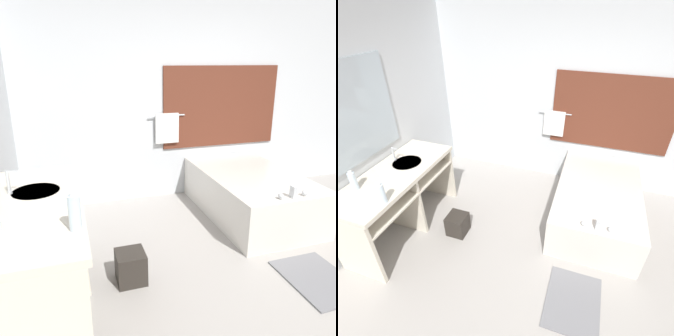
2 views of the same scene
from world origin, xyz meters
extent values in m
plane|color=#A8A39E|center=(0.00, 0.00, 0.00)|extent=(16.00, 16.00, 0.00)
cube|color=silver|center=(0.00, 2.23, 1.35)|extent=(7.40, 0.06, 2.70)
cube|color=brown|center=(0.51, 2.19, 1.24)|extent=(1.70, 0.02, 1.10)
cylinder|color=silver|center=(-0.30, 2.16, 1.15)|extent=(0.50, 0.02, 0.02)
cube|color=white|center=(-0.30, 2.15, 0.98)|extent=(0.32, 0.04, 0.40)
cube|color=#B2C1CC|center=(-2.19, 0.28, 1.59)|extent=(0.02, 1.10, 1.10)
cube|color=beige|center=(-1.86, 0.28, 0.87)|extent=(0.65, 1.62, 0.05)
cube|color=beige|center=(-1.86, 0.28, 0.65)|extent=(0.62, 1.54, 0.02)
cylinder|color=white|center=(-1.86, 0.52, 0.82)|extent=(0.35, 0.35, 0.15)
cube|color=beige|center=(-1.86, -0.51, 0.42)|extent=(0.60, 0.04, 0.84)
cube|color=beige|center=(-1.86, 0.28, 0.42)|extent=(0.60, 0.04, 0.84)
cube|color=beige|center=(-1.86, 1.07, 0.42)|extent=(0.60, 0.04, 0.84)
cylinder|color=white|center=(-1.81, -0.13, 0.73)|extent=(0.13, 0.45, 0.13)
cylinder|color=white|center=(-1.81, 0.69, 0.73)|extent=(0.13, 0.45, 0.13)
cylinder|color=silver|center=(-2.04, 0.52, 0.90)|extent=(0.04, 0.04, 0.02)
cylinder|color=silver|center=(-2.04, 0.52, 0.99)|extent=(0.02, 0.02, 0.16)
cube|color=silver|center=(-2.00, 0.52, 1.06)|extent=(0.07, 0.01, 0.01)
cube|color=silver|center=(0.51, 1.30, 0.27)|extent=(1.06, 1.77, 0.54)
ellipsoid|color=white|center=(0.51, 1.30, 0.39)|extent=(0.77, 1.28, 0.30)
cube|color=silver|center=(0.51, 0.52, 0.60)|extent=(0.04, 0.07, 0.12)
sphere|color=silver|center=(0.37, 0.52, 0.57)|extent=(0.06, 0.06, 0.06)
sphere|color=silver|center=(0.65, 0.52, 0.57)|extent=(0.06, 0.06, 0.06)
cylinder|color=silver|center=(-2.04, -0.12, 1.00)|extent=(0.07, 0.07, 0.21)
cylinder|color=white|center=(-2.04, -0.12, 1.11)|extent=(0.04, 0.04, 0.02)
cylinder|color=silver|center=(-1.60, -0.20, 1.00)|extent=(0.07, 0.07, 0.22)
cylinder|color=white|center=(-1.60, -0.20, 1.12)|extent=(0.04, 0.04, 0.02)
cube|color=#2D2823|center=(-1.17, 0.42, 0.14)|extent=(0.25, 0.25, 0.28)
cube|color=slate|center=(0.40, -0.07, 0.01)|extent=(0.54, 0.70, 0.02)
camera|label=1|loc=(-1.60, -1.99, 1.83)|focal=35.00mm
camera|label=2|loc=(0.24, -1.72, 2.63)|focal=28.00mm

